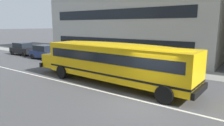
% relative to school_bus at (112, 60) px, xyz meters
% --- Properties ---
extents(ground_plane, '(400.00, 400.00, 0.00)m').
position_rel_school_bus_xyz_m(ground_plane, '(3.55, -1.72, -1.67)').
color(ground_plane, '#4C4C4F').
extents(sidewalk_far, '(120.00, 3.00, 0.01)m').
position_rel_school_bus_xyz_m(sidewalk_far, '(3.55, 6.39, -1.66)').
color(sidewalk_far, gray).
rests_on(sidewalk_far, ground_plane).
extents(lane_centreline, '(110.00, 0.16, 0.01)m').
position_rel_school_bus_xyz_m(lane_centreline, '(3.55, -1.72, -1.66)').
color(lane_centreline, silver).
rests_on(lane_centreline, ground_plane).
extents(school_bus, '(12.63, 3.28, 2.81)m').
position_rel_school_bus_xyz_m(school_bus, '(0.00, 0.00, 0.00)').
color(school_bus, yellow).
rests_on(school_bus, ground_plane).
extents(parked_car_black_by_hydrant, '(3.94, 1.96, 1.64)m').
position_rel_school_bus_xyz_m(parked_car_black_by_hydrant, '(-17.44, 3.93, -0.82)').
color(parked_car_black_by_hydrant, black).
rests_on(parked_car_black_by_hydrant, ground_plane).
extents(parked_car_dark_blue_past_driveway, '(3.91, 1.90, 1.64)m').
position_rel_school_bus_xyz_m(parked_car_dark_blue_past_driveway, '(-12.25, 3.55, -0.82)').
color(parked_car_dark_blue_past_driveway, navy).
rests_on(parked_car_dark_blue_past_driveway, ground_plane).
extents(apartment_block_far_left, '(21.19, 9.84, 13.30)m').
position_rel_school_bus_xyz_m(apartment_block_far_left, '(-5.57, 12.78, 4.98)').
color(apartment_block_far_left, '#B7B7B2').
rests_on(apartment_block_far_left, ground_plane).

